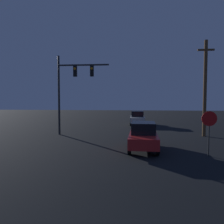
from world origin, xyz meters
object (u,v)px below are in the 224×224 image
object	(u,v)px
traffic_signal_mast	(71,83)
stop_sign	(209,125)
car_near	(143,136)
car_far	(137,118)
utility_pole	(205,87)

from	to	relation	value
traffic_signal_mast	stop_sign	world-z (taller)	traffic_signal_mast
traffic_signal_mast	stop_sign	size ratio (longest dim) A/B	2.79
car_near	traffic_signal_mast	xyz separation A→B (m)	(-5.90, 5.05, 3.59)
car_far	stop_sign	world-z (taller)	stop_sign
car_near	traffic_signal_mast	bearing A→B (deg)	-38.42
car_far	traffic_signal_mast	distance (m)	10.54
car_near	car_far	size ratio (longest dim) A/B	1.01
car_near	car_far	bearing A→B (deg)	-87.51
car_far	stop_sign	xyz separation A→B (m)	(3.46, -14.33, 0.87)
traffic_signal_mast	utility_pole	size ratio (longest dim) A/B	0.86
car_far	car_near	bearing A→B (deg)	90.96
car_near	utility_pole	size ratio (longest dim) A/B	0.52
traffic_signal_mast	utility_pole	distance (m)	11.11
stop_sign	car_near	bearing A→B (deg)	159.64
traffic_signal_mast	stop_sign	bearing A→B (deg)	-34.21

